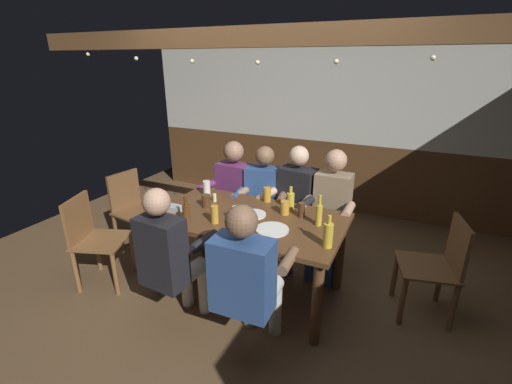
{
  "coord_description": "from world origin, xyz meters",
  "views": [
    {
      "loc": [
        1.24,
        -2.28,
        2.05
      ],
      "look_at": [
        0.0,
        0.34,
        0.94
      ],
      "focal_mm": 24.39,
      "sensor_mm": 36.0,
      "label": 1
    }
  ],
  "objects_px": {
    "person_5": "(247,276)",
    "pint_glass_2": "(285,208)",
    "person_1": "(263,197)",
    "plate_1": "(253,214)",
    "bottle_0": "(328,235)",
    "pint_glass_6": "(206,201)",
    "pint_glass_5": "(302,210)",
    "person_2": "(294,201)",
    "chair_empty_near_right": "(133,208)",
    "person_3": "(330,208)",
    "pint_glass_4": "(207,188)",
    "condiment_caddy": "(174,208)",
    "bottle_3": "(186,213)",
    "dining_table": "(249,228)",
    "person_0": "(231,191)",
    "person_4": "(170,255)",
    "pint_glass_1": "(236,214)",
    "chair_empty_near_left": "(438,265)",
    "pint_glass_0": "(215,214)",
    "bottle_2": "(290,200)",
    "plate_0": "(272,229)",
    "chair_empty_far_end": "(93,238)",
    "pint_glass_3": "(267,194)",
    "table_candle": "(215,198)",
    "bottle_1": "(319,214)"
  },
  "relations": [
    {
      "from": "person_3",
      "to": "bottle_2",
      "type": "distance_m",
      "value": 0.49
    },
    {
      "from": "pint_glass_2",
      "to": "pint_glass_4",
      "type": "xyz_separation_m",
      "value": [
        -0.88,
        0.1,
        0.01
      ]
    },
    {
      "from": "plate_1",
      "to": "pint_glass_5",
      "type": "height_order",
      "value": "pint_glass_5"
    },
    {
      "from": "chair_empty_far_end",
      "to": "plate_1",
      "type": "relative_size",
      "value": 3.95
    },
    {
      "from": "person_5",
      "to": "pint_glass_2",
      "type": "distance_m",
      "value": 0.89
    },
    {
      "from": "plate_1",
      "to": "chair_empty_far_end",
      "type": "bearing_deg",
      "value": -159.38
    },
    {
      "from": "bottle_2",
      "to": "pint_glass_2",
      "type": "bearing_deg",
      "value": -90.4
    },
    {
      "from": "person_4",
      "to": "bottle_1",
      "type": "height_order",
      "value": "person_4"
    },
    {
      "from": "person_1",
      "to": "bottle_3",
      "type": "bearing_deg",
      "value": 65.78
    },
    {
      "from": "condiment_caddy",
      "to": "pint_glass_5",
      "type": "bearing_deg",
      "value": 18.98
    },
    {
      "from": "plate_0",
      "to": "pint_glass_0",
      "type": "relative_size",
      "value": 1.76
    },
    {
      "from": "person_3",
      "to": "pint_glass_4",
      "type": "xyz_separation_m",
      "value": [
        -1.17,
        -0.4,
        0.16
      ]
    },
    {
      "from": "chair_empty_near_left",
      "to": "pint_glass_2",
      "type": "distance_m",
      "value": 1.34
    },
    {
      "from": "person_3",
      "to": "person_5",
      "type": "relative_size",
      "value": 1.03
    },
    {
      "from": "dining_table",
      "to": "plate_0",
      "type": "xyz_separation_m",
      "value": [
        0.29,
        -0.16,
        0.12
      ]
    },
    {
      "from": "dining_table",
      "to": "pint_glass_0",
      "type": "height_order",
      "value": "pint_glass_0"
    },
    {
      "from": "pint_glass_6",
      "to": "chair_empty_far_end",
      "type": "bearing_deg",
      "value": -151.35
    },
    {
      "from": "plate_0",
      "to": "plate_1",
      "type": "distance_m",
      "value": 0.33
    },
    {
      "from": "chair_empty_far_end",
      "to": "plate_1",
      "type": "bearing_deg",
      "value": 91.13
    },
    {
      "from": "pint_glass_4",
      "to": "chair_empty_far_end",
      "type": "bearing_deg",
      "value": -135.31
    },
    {
      "from": "person_1",
      "to": "chair_empty_far_end",
      "type": "height_order",
      "value": "person_1"
    },
    {
      "from": "person_1",
      "to": "pint_glass_0",
      "type": "relative_size",
      "value": 7.9
    },
    {
      "from": "pint_glass_0",
      "to": "chair_empty_near_right",
      "type": "bearing_deg",
      "value": 162.28
    },
    {
      "from": "person_1",
      "to": "plate_1",
      "type": "bearing_deg",
      "value": 96.03
    },
    {
      "from": "person_4",
      "to": "bottle_3",
      "type": "xyz_separation_m",
      "value": [
        -0.09,
        0.35,
        0.19
      ]
    },
    {
      "from": "pint_glass_3",
      "to": "pint_glass_6",
      "type": "distance_m",
      "value": 0.59
    },
    {
      "from": "dining_table",
      "to": "person_0",
      "type": "bearing_deg",
      "value": 129.42
    },
    {
      "from": "bottle_2",
      "to": "pint_glass_1",
      "type": "relative_size",
      "value": 1.49
    },
    {
      "from": "person_1",
      "to": "plate_1",
      "type": "xyz_separation_m",
      "value": [
        0.2,
        -0.65,
        0.11
      ]
    },
    {
      "from": "chair_empty_far_end",
      "to": "pint_glass_3",
      "type": "height_order",
      "value": "pint_glass_3"
    },
    {
      "from": "condiment_caddy",
      "to": "bottle_1",
      "type": "height_order",
      "value": "bottle_1"
    },
    {
      "from": "person_2",
      "to": "chair_empty_near_right",
      "type": "bearing_deg",
      "value": 24.31
    },
    {
      "from": "pint_glass_2",
      "to": "pint_glass_4",
      "type": "height_order",
      "value": "pint_glass_4"
    },
    {
      "from": "bottle_0",
      "to": "pint_glass_6",
      "type": "distance_m",
      "value": 1.23
    },
    {
      "from": "dining_table",
      "to": "plate_1",
      "type": "bearing_deg",
      "value": 57.61
    },
    {
      "from": "person_0",
      "to": "person_1",
      "type": "distance_m",
      "value": 0.39
    },
    {
      "from": "person_0",
      "to": "person_5",
      "type": "bearing_deg",
      "value": 126.92
    },
    {
      "from": "plate_1",
      "to": "pint_glass_1",
      "type": "height_order",
      "value": "pint_glass_1"
    },
    {
      "from": "person_3",
      "to": "pint_glass_4",
      "type": "relative_size",
      "value": 8.39
    },
    {
      "from": "person_5",
      "to": "condiment_caddy",
      "type": "height_order",
      "value": "person_5"
    },
    {
      "from": "person_5",
      "to": "plate_0",
      "type": "distance_m",
      "value": 0.55
    },
    {
      "from": "dining_table",
      "to": "person_3",
      "type": "xyz_separation_m",
      "value": [
        0.56,
        0.68,
        0.03
      ]
    },
    {
      "from": "person_5",
      "to": "pint_glass_5",
      "type": "height_order",
      "value": "person_5"
    },
    {
      "from": "person_1",
      "to": "chair_empty_far_end",
      "type": "xyz_separation_m",
      "value": [
        -1.22,
        -1.19,
        -0.19
      ]
    },
    {
      "from": "chair_empty_near_right",
      "to": "table_candle",
      "type": "distance_m",
      "value": 1.17
    },
    {
      "from": "chair_empty_near_right",
      "to": "bottle_0",
      "type": "bearing_deg",
      "value": 86.91
    },
    {
      "from": "bottle_2",
      "to": "pint_glass_5",
      "type": "relative_size",
      "value": 1.6
    },
    {
      "from": "person_0",
      "to": "plate_0",
      "type": "xyz_separation_m",
      "value": [
        0.85,
        -0.84,
        0.1
      ]
    },
    {
      "from": "person_2",
      "to": "person_4",
      "type": "xyz_separation_m",
      "value": [
        -0.5,
        -1.38,
        -0.02
      ]
    },
    {
      "from": "condiment_caddy",
      "to": "person_2",
      "type": "bearing_deg",
      "value": 46.35
    }
  ]
}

